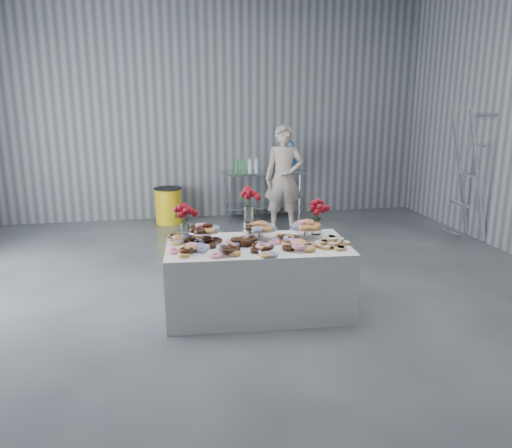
{
  "coord_description": "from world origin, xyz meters",
  "views": [
    {
      "loc": [
        -1.02,
        -4.86,
        2.26
      ],
      "look_at": [
        0.01,
        0.37,
        0.88
      ],
      "focal_mm": 35.0,
      "sensor_mm": 36.0,
      "label": 1
    }
  ],
  "objects": [
    {
      "name": "bouquet_left",
      "position": [
        -0.77,
        0.35,
        1.05
      ],
      "size": [
        0.26,
        0.26,
        0.42
      ],
      "color": "white",
      "rests_on": "display_table"
    },
    {
      "name": "bouquet_right",
      "position": [
        0.68,
        0.29,
        1.05
      ],
      "size": [
        0.26,
        0.26,
        0.42
      ],
      "color": "white",
      "rests_on": "display_table"
    },
    {
      "name": "danish_pile",
      "position": [
        0.7,
        -0.16,
        0.81
      ],
      "size": [
        0.48,
        0.48,
        0.11
      ],
      "primitive_type": null,
      "color": "white",
      "rests_on": "display_table"
    },
    {
      "name": "stepladder",
      "position": [
        3.75,
        2.11,
        1.05
      ],
      "size": [
        0.7,
        0.52,
        2.1
      ],
      "primitive_type": null,
      "rotation": [
        0.0,
        -0.22,
        0.0
      ],
      "color": "silver",
      "rests_on": "ground"
    },
    {
      "name": "cake_stand_right",
      "position": [
        0.52,
        0.15,
        0.89
      ],
      "size": [
        0.36,
        0.36,
        0.17
      ],
      "color": "silver",
      "rests_on": "display_table"
    },
    {
      "name": "drink_bottles",
      "position": [
        0.55,
        4.0,
        1.04
      ],
      "size": [
        0.54,
        0.08,
        0.27
      ],
      "primitive_type": null,
      "color": "#268C33",
      "rests_on": "prep_table"
    },
    {
      "name": "donut_mounds",
      "position": [
        -0.04,
        -0.01,
        0.8
      ],
      "size": [
        1.86,
        0.93,
        0.09
      ],
      "primitive_type": null,
      "rotation": [
        0.0,
        0.0,
        -0.07
      ],
      "color": "#E69054",
      "rests_on": "display_table"
    },
    {
      "name": "cake_stand_mid",
      "position": [
        0.02,
        0.19,
        0.89
      ],
      "size": [
        0.36,
        0.36,
        0.17
      ],
      "color": "silver",
      "rests_on": "display_table"
    },
    {
      "name": "trash_barrel",
      "position": [
        -0.87,
        4.1,
        0.33
      ],
      "size": [
        0.5,
        0.5,
        0.65
      ],
      "rotation": [
        0.0,
        0.0,
        -0.01
      ],
      "color": "yellow",
      "rests_on": "ground"
    },
    {
      "name": "room_walls",
      "position": [
        -0.27,
        0.07,
        2.64
      ],
      "size": [
        8.04,
        9.04,
        4.02
      ],
      "color": "gray",
      "rests_on": "ground"
    },
    {
      "name": "ground",
      "position": [
        0.0,
        0.0,
        0.0
      ],
      "size": [
        9.0,
        9.0,
        0.0
      ],
      "primitive_type": "plane",
      "color": "#34363B",
      "rests_on": "ground"
    },
    {
      "name": "display_table",
      "position": [
        -0.04,
        0.04,
        0.38
      ],
      "size": [
        1.97,
        1.14,
        0.75
      ],
      "primitive_type": "cube",
      "rotation": [
        0.0,
        0.0,
        -0.07
      ],
      "color": "white",
      "rests_on": "ground"
    },
    {
      "name": "cake_stand_left",
      "position": [
        -0.58,
        0.23,
        0.89
      ],
      "size": [
        0.36,
        0.36,
        0.17
      ],
      "color": "silver",
      "rests_on": "display_table"
    },
    {
      "name": "prep_table",
      "position": [
        0.87,
        4.1,
        0.62
      ],
      "size": [
        1.5,
        0.6,
        0.9
      ],
      "color": "silver",
      "rests_on": "ground"
    },
    {
      "name": "water_jug",
      "position": [
        1.37,
        4.1,
        1.15
      ],
      "size": [
        0.28,
        0.28,
        0.55
      ],
      "color": "#3B72CB",
      "rests_on": "prep_table"
    },
    {
      "name": "person",
      "position": [
        1.06,
        3.26,
        0.89
      ],
      "size": [
        0.74,
        0.58,
        1.79
      ],
      "primitive_type": "imported",
      "rotation": [
        0.0,
        0.0,
        -0.26
      ],
      "color": "#CC8C93",
      "rests_on": "ground"
    },
    {
      "name": "bouquet_center",
      "position": [
        -0.06,
        0.4,
        1.13
      ],
      "size": [
        0.26,
        0.26,
        0.57
      ],
      "color": "silver",
      "rests_on": "display_table"
    }
  ]
}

